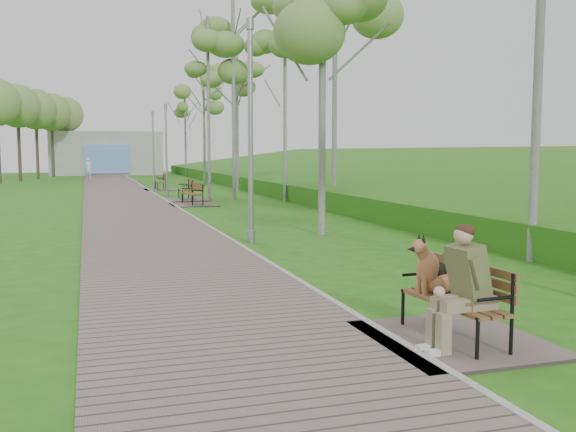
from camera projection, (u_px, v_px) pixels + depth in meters
name	position (u px, v px, depth m)	size (l,w,h in m)	color
ground	(271.00, 265.00, 12.34)	(120.00, 120.00, 0.00)	#226613
walkway	(120.00, 195.00, 32.22)	(3.50, 67.00, 0.04)	#6F5F59
kerb	(155.00, 194.00, 32.74)	(0.10, 67.00, 0.05)	#999993
embankment	(382.00, 192.00, 34.91)	(14.00, 70.00, 1.60)	#407F20
building_north	(106.00, 153.00, 60.07)	(10.00, 5.20, 4.00)	#9E9E99
bench_main	(451.00, 304.00, 7.29)	(1.87, 2.07, 1.63)	#6F5F59
bench_second	(192.00, 200.00, 26.13)	(1.84, 2.04, 1.13)	#6F5F59
bench_third	(186.00, 195.00, 28.79)	(1.93, 2.14, 1.18)	#6F5F59
bench_far	(161.00, 186.00, 36.34)	(1.87, 2.07, 1.15)	#6F5F59
lamp_post_near	(251.00, 140.00, 15.10)	(0.20, 0.20, 5.25)	gray
lamp_post_second	(166.00, 154.00, 30.67)	(0.17, 0.17, 4.45)	gray
lamp_post_third	(153.00, 153.00, 37.07)	(0.17, 0.17, 4.48)	gray
pedestrian_near	(88.00, 168.00, 51.23)	(0.61, 0.40, 1.68)	silver
birch_mid_a	(233.00, 32.00, 28.29)	(2.84, 2.84, 9.48)	silver
birch_mid_b	(285.00, 52.00, 27.34)	(2.34, 2.34, 8.17)	silver
birch_mid_c	(208.00, 50.00, 28.50)	(2.46, 2.46, 8.48)	silver
birch_far_a	(236.00, 65.00, 34.47)	(2.70, 2.70, 8.67)	silver
birch_far_b	(204.00, 88.00, 40.84)	(2.30, 2.30, 7.93)	silver
birch_far_c	(204.00, 84.00, 48.66)	(2.22, 2.22, 9.31)	silver
birch_distant_b	(185.00, 106.00, 55.75)	(2.33, 2.33, 7.82)	silver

